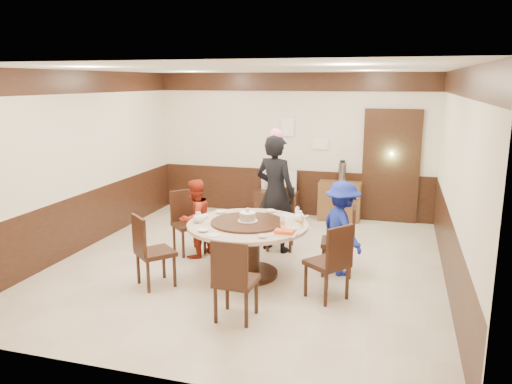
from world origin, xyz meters
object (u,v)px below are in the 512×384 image
(person_red, at_px, (195,218))
(thermos, at_px, (342,172))
(person_blue, at_px, (342,228))
(birthday_cake, at_px, (248,216))
(person_standing, at_px, (275,193))
(side_cabinet, at_px, (340,201))
(shrimp_platter, at_px, (284,233))
(banquet_table, at_px, (248,238))
(tv_stand, at_px, (277,203))
(television, at_px, (277,181))

(person_red, distance_m, thermos, 3.30)
(person_blue, relative_size, birthday_cake, 4.87)
(person_standing, bearing_deg, person_blue, 166.22)
(side_cabinet, bearing_deg, shrimp_platter, -94.33)
(person_standing, distance_m, person_red, 1.30)
(banquet_table, relative_size, person_red, 1.38)
(person_blue, xyz_separation_m, tv_stand, (-1.60, 2.74, -0.41))
(television, height_order, thermos, thermos)
(banquet_table, distance_m, television, 3.20)
(person_red, relative_size, person_blue, 0.91)
(person_red, xyz_separation_m, person_blue, (2.22, -0.09, 0.06))
(birthday_cake, bearing_deg, shrimp_platter, -31.93)
(person_standing, distance_m, birthday_cake, 1.15)
(person_standing, xyz_separation_m, shrimp_platter, (0.50, -1.51, -0.15))
(thermos, bearing_deg, person_standing, -111.12)
(television, bearing_deg, person_red, 85.72)
(shrimp_platter, height_order, television, television)
(shrimp_platter, bearing_deg, television, 105.26)
(banquet_table, height_order, thermos, thermos)
(person_red, bearing_deg, shrimp_platter, 82.82)
(person_red, distance_m, television, 2.73)
(shrimp_platter, bearing_deg, side_cabinet, 85.67)
(banquet_table, distance_m, birthday_cake, 0.31)
(banquet_table, height_order, person_red, person_red)
(person_blue, bearing_deg, birthday_cake, 72.19)
(banquet_table, distance_m, side_cabinet, 3.33)
(person_standing, height_order, television, person_standing)
(banquet_table, xyz_separation_m, birthday_cake, (-0.00, 0.01, 0.31))
(person_blue, distance_m, side_cabinet, 2.81)
(person_red, height_order, shrimp_platter, person_red)
(banquet_table, distance_m, tv_stand, 3.21)
(shrimp_platter, height_order, thermos, thermos)
(person_blue, bearing_deg, person_red, 50.65)
(television, height_order, side_cabinet, television)
(tv_stand, height_order, television, television)
(television, bearing_deg, banquet_table, 105.65)
(banquet_table, relative_size, tv_stand, 1.94)
(person_standing, distance_m, person_blue, 1.36)
(person_red, height_order, tv_stand, person_red)
(tv_stand, distance_m, television, 0.47)
(person_red, xyz_separation_m, thermos, (1.89, 2.68, 0.34))
(shrimp_platter, distance_m, tv_stand, 3.71)
(person_blue, height_order, thermos, person_blue)
(television, distance_m, side_cabinet, 1.28)
(person_blue, relative_size, shrimp_platter, 4.38)
(person_blue, height_order, television, person_blue)
(television, bearing_deg, thermos, -169.65)
(banquet_table, bearing_deg, television, 96.67)
(person_standing, xyz_separation_m, birthday_cake, (-0.10, -1.14, -0.08))
(side_cabinet, bearing_deg, banquet_table, -105.12)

